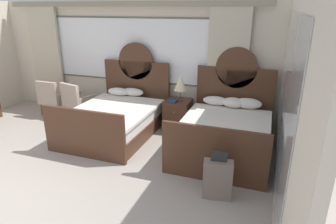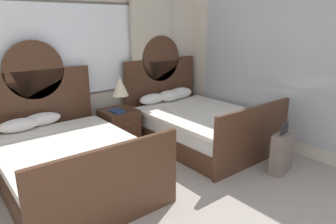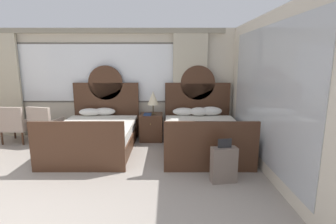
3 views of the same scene
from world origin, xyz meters
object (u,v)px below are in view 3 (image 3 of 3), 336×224
(bed_near_window, at_px, (95,134))
(armchair_by_window_left, at_px, (44,124))
(armchair_by_window_centre, at_px, (14,124))
(nightstand_between_beds, at_px, (150,127))
(bed_near_mirror, at_px, (201,133))
(suitcase_on_floor, at_px, (223,164))
(table_lamp_on_nightstand, at_px, (152,98))
(book_on_nightstand, at_px, (147,114))

(bed_near_window, bearing_deg, armchair_by_window_left, 160.31)
(armchair_by_window_centre, bearing_deg, nightstand_between_beds, 4.02)
(bed_near_mirror, bearing_deg, suitcase_on_floor, -84.73)
(table_lamp_on_nightstand, relative_size, suitcase_on_floor, 0.78)
(armchair_by_window_left, relative_size, suitcase_on_floor, 1.23)
(bed_near_mirror, bearing_deg, armchair_by_window_centre, 173.95)
(armchair_by_window_centre, bearing_deg, table_lamp_on_nightstand, 3.80)
(book_on_nightstand, xyz_separation_m, armchair_by_window_left, (-2.41, -0.11, -0.20))
(table_lamp_on_nightstand, bearing_deg, nightstand_between_beds, 169.50)
(table_lamp_on_nightstand, xyz_separation_m, armchair_by_window_centre, (-3.23, -0.21, -0.57))
(bed_near_window, height_order, armchair_by_window_left, bed_near_window)
(book_on_nightstand, bearing_deg, suitcase_on_floor, -57.14)
(bed_near_mirror, xyz_separation_m, book_on_nightstand, (-1.23, 0.57, 0.31))
(book_on_nightstand, distance_m, suitcase_on_floor, 2.55)
(bed_near_mirror, relative_size, armchair_by_window_left, 2.55)
(nightstand_between_beds, height_order, armchair_by_window_centre, armchair_by_window_centre)
(bed_near_mirror, xyz_separation_m, armchair_by_window_centre, (-4.33, 0.46, 0.11))
(bed_near_window, bearing_deg, table_lamp_on_nightstand, 29.80)
(armchair_by_window_left, distance_m, armchair_by_window_centre, 0.69)
(table_lamp_on_nightstand, height_order, suitcase_on_floor, table_lamp_on_nightstand)
(armchair_by_window_centre, height_order, suitcase_on_floor, armchair_by_window_centre)
(table_lamp_on_nightstand, height_order, armchair_by_window_centre, table_lamp_on_nightstand)
(bed_near_mirror, distance_m, suitcase_on_floor, 1.56)
(suitcase_on_floor, bearing_deg, table_lamp_on_nightstand, 119.24)
(bed_near_window, height_order, suitcase_on_floor, bed_near_window)
(bed_near_window, xyz_separation_m, table_lamp_on_nightstand, (1.20, 0.69, 0.69))
(bed_near_window, relative_size, bed_near_mirror, 1.00)
(book_on_nightstand, relative_size, suitcase_on_floor, 0.36)
(bed_near_mirror, relative_size, nightstand_between_beds, 3.49)
(bed_near_mirror, xyz_separation_m, nightstand_between_beds, (-1.15, 0.68, -0.03))
(bed_near_window, relative_size, armchair_by_window_centre, 2.55)
(nightstand_between_beds, bearing_deg, bed_near_window, -148.82)
(bed_near_window, height_order, nightstand_between_beds, bed_near_window)
(armchair_by_window_centre, bearing_deg, suitcase_on_floor, -24.17)
(book_on_nightstand, xyz_separation_m, armchair_by_window_centre, (-3.10, -0.12, -0.20))
(bed_near_mirror, bearing_deg, armchair_by_window_left, 172.76)
(book_on_nightstand, distance_m, armchair_by_window_left, 2.42)
(book_on_nightstand, height_order, suitcase_on_floor, suitcase_on_floor)
(armchair_by_window_centre, bearing_deg, book_on_nightstand, 2.13)
(armchair_by_window_left, distance_m, suitcase_on_floor, 4.28)
(bed_near_mirror, bearing_deg, nightstand_between_beds, 149.31)
(nightstand_between_beds, distance_m, book_on_nightstand, 0.36)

